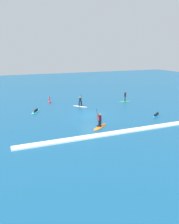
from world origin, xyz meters
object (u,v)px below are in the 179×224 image
object	(u,v)px
surfer_on_red_board	(99,117)
surfer_on_orange_board	(100,124)
surfer_on_white_board	(80,104)
surfer_on_blue_board	(156,115)
surfer_on_teal_board	(35,111)
marker_buoy	(50,102)
surfer_on_green_board	(125,99)

from	to	relation	value
surfer_on_red_board	surfer_on_orange_board	distance (m)	4.00
surfer_on_white_board	surfer_on_red_board	bearing A→B (deg)	-37.71
surfer_on_blue_board	surfer_on_red_board	xyz separation A→B (m)	(-8.09, 2.20, -0.00)
surfer_on_teal_board	marker_buoy	size ratio (longest dim) A/B	2.09
surfer_on_white_board	surfer_on_blue_board	bearing A→B (deg)	1.94
surfer_on_green_board	surfer_on_red_board	world-z (taller)	surfer_on_green_board
surfer_on_teal_board	surfer_on_red_board	distance (m)	10.18
surfer_on_teal_board	surfer_on_orange_board	distance (m)	11.90
surfer_on_green_board	marker_buoy	bearing A→B (deg)	160.86
surfer_on_orange_board	marker_buoy	bearing A→B (deg)	-117.42
surfer_on_white_board	surfer_on_orange_board	distance (m)	10.78
surfer_on_teal_board	surfer_on_white_board	distance (m)	7.55
surfer_on_green_board	surfer_on_blue_board	world-z (taller)	surfer_on_green_board
surfer_on_blue_board	surfer_on_red_board	size ratio (longest dim) A/B	0.73
surfer_on_teal_board	surfer_on_red_board	bearing A→B (deg)	80.22
surfer_on_red_board	surfer_on_white_board	world-z (taller)	surfer_on_white_board
surfer_on_orange_board	marker_buoy	distance (m)	15.64
surfer_on_blue_board	surfer_on_teal_board	xyz separation A→B (m)	(-15.93, 8.69, -0.01)
surfer_on_green_board	surfer_on_blue_board	xyz separation A→B (m)	(-0.48, -9.63, -0.40)
surfer_on_white_board	surfer_on_orange_board	size ratio (longest dim) A/B	0.87
surfer_on_green_board	marker_buoy	distance (m)	13.69
surfer_on_red_board	marker_buoy	xyz separation A→B (m)	(-4.42, 11.74, 0.10)
surfer_on_blue_board	marker_buoy	world-z (taller)	marker_buoy
surfer_on_green_board	surfer_on_orange_board	distance (m)	15.04
surfer_on_red_board	surfer_on_white_board	distance (m)	7.07
surfer_on_orange_board	surfer_on_green_board	bearing A→B (deg)	-170.36
surfer_on_red_board	marker_buoy	distance (m)	12.55
surfer_on_red_board	marker_buoy	bearing A→B (deg)	-136.94
surfer_on_blue_board	surfer_on_teal_board	world-z (taller)	surfer_on_teal_board
surfer_on_teal_board	surfer_on_red_board	world-z (taller)	surfer_on_red_board
surfer_on_orange_board	surfer_on_teal_board	bearing A→B (deg)	-96.19
surfer_on_green_board	surfer_on_teal_board	size ratio (longest dim) A/B	0.89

